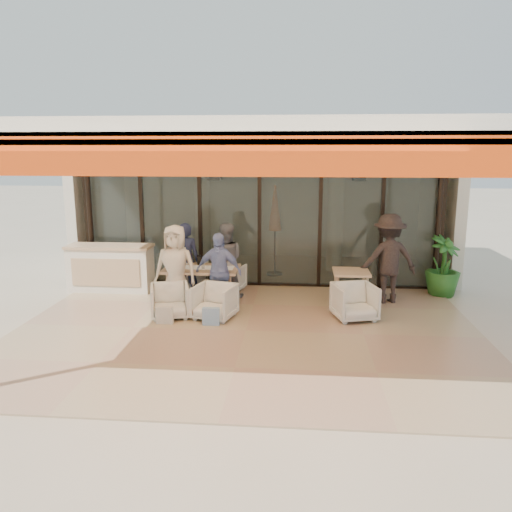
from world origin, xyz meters
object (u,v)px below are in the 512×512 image
Objects in this scene: host_counter at (111,268)px; dining_table at (201,270)px; chair_far_left at (191,274)px; diner_periwinkle at (218,272)px; chair_near_right at (215,300)px; diner_cream at (175,268)px; chair_far_right at (229,277)px; standing_woman at (388,259)px; side_table at (351,276)px; diner_grey at (225,261)px; side_chair at (355,300)px; diner_navy at (186,260)px; potted_palm at (443,266)px; chair_near_left at (170,299)px.

host_counter reaches higher than dining_table.
chair_far_left is 0.47× the size of diner_periwinkle.
diner_cream is at bearing 163.83° from chair_near_right.
standing_woman reaches higher than chair_far_right.
diner_cream is 2.25× the size of side_table.
diner_periwinkle is at bearing 104.59° from chair_near_right.
diner_grey is (2.59, -0.26, 0.27)m from host_counter.
chair_far_left is at bearing -19.51° from standing_woman.
chair_far_left is at bearing 7.84° from host_counter.
diner_grey reaches higher than chair_near_right.
dining_table is 3.11m from side_chair.
chair_far_left is at bearing 15.07° from chair_far_right.
standing_woman reaches higher than host_counter.
diner_navy is (1.75, -0.26, 0.27)m from host_counter.
side_table is (3.41, -0.47, -0.16)m from diner_navy.
side_table is at bearing 171.29° from diner_navy.
potted_palm is at bearing 26.27° from side_table.
chair_far_right is 0.41× the size of diner_navy.
standing_woman is (0.77, 0.37, 0.28)m from side_table.
side_table is 0.90m from standing_woman.
side_table is 2.28m from potted_palm.
diner_periwinkle reaches higher than chair_far_right.
diner_cream is at bearing -132.06° from dining_table.
chair_near_left is (0.00, -1.90, -0.01)m from chair_far_left.
diner_navy reaches higher than chair_far_right.
diner_navy reaches higher than side_chair.
diner_cream is 5.64m from potted_palm.
side_chair is 0.57× the size of potted_palm.
side_chair is 1.47m from standing_woman.
diner_grey is (0.00, -0.50, 0.47)m from chair_far_right.
chair_far_left is 1.01× the size of chair_near_right.
standing_woman is (4.18, -0.60, 0.55)m from chair_far_left.
host_counter reaches higher than chair_far_left.
chair_far_right is 3.44m from standing_woman.
side_table is at bearing -8.05° from host_counter.
diner_periwinkle is at bearing 15.13° from chair_near_left.
diner_navy reaches higher than diner_periwinkle.
potted_palm is (4.61, 0.54, -0.15)m from diner_grey.
host_counter reaches higher than chair_near_right.
chair_far_right is at bearing 174.74° from chair_far_left.
diner_navy is 1.00× the size of diner_grey.
potted_palm is at bearing 37.38° from chair_near_right.
dining_table is (2.16, -0.70, 0.16)m from host_counter.
diner_grey is (0.00, 1.40, 0.44)m from chair_near_right.
diner_periwinkle is at bearing 105.07° from chair_far_right.
chair_near_right is at bearing -32.63° from host_counter.
potted_palm is at bearing 176.56° from diner_grey.
diner_cream reaches higher than chair_near_left.
diner_grey is 2.62m from side_table.
chair_far_right is 2.76m from side_table.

